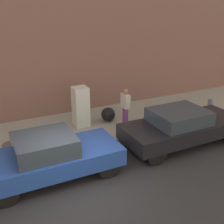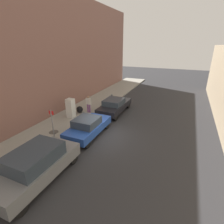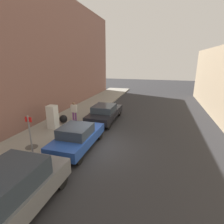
# 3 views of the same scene
# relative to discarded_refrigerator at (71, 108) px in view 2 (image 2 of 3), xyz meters

# --- Properties ---
(ground_plane) EXTENTS (80.00, 80.00, 0.00)m
(ground_plane) POSITION_rel_discarded_refrigerator_xyz_m (3.99, -1.73, -1.00)
(ground_plane) COLOR #28282B
(sidewalk_slab) EXTENTS (3.68, 44.00, 0.14)m
(sidewalk_slab) POSITION_rel_discarded_refrigerator_xyz_m (0.09, -1.73, -0.93)
(sidewalk_slab) COLOR gray
(sidewalk_slab) RESTS_ON ground
(building_facade_near) EXTENTS (2.32, 39.60, 10.93)m
(building_facade_near) POSITION_rel_discarded_refrigerator_xyz_m (-2.91, -1.73, 4.47)
(building_facade_near) COLOR #7F564C
(building_facade_near) RESTS_ON ground
(discarded_refrigerator) EXTENTS (0.63, 0.62, 1.71)m
(discarded_refrigerator) POSITION_rel_discarded_refrigerator_xyz_m (0.00, 0.00, 0.00)
(discarded_refrigerator) COLOR silver
(discarded_refrigerator) RESTS_ON sidewalk_slab
(manhole_cover) EXTENTS (0.70, 0.70, 0.02)m
(manhole_cover) POSITION_rel_discarded_refrigerator_xyz_m (0.53, -2.97, -0.85)
(manhole_cover) COLOR #47443F
(manhole_cover) RESTS_ON sidewalk_slab
(street_sign_post) EXTENTS (0.36, 0.07, 2.33)m
(street_sign_post) POSITION_rel_discarded_refrigerator_xyz_m (1.54, -4.04, 0.46)
(street_sign_post) COLOR slate
(street_sign_post) RESTS_ON sidewalk_slab
(fire_hydrant) EXTENTS (0.22, 0.22, 0.78)m
(fire_hydrant) POSITION_rel_discarded_refrigerator_xyz_m (1.42, 5.95, -0.46)
(fire_hydrant) COLOR slate
(fire_hydrant) RESTS_ON sidewalk_slab
(trash_bag) EXTENTS (0.63, 0.63, 0.63)m
(trash_bag) POSITION_rel_discarded_refrigerator_xyz_m (0.09, 1.24, -0.54)
(trash_bag) COLOR black
(trash_bag) RESTS_ON sidewalk_slab
(pedestrian_walking_far) EXTENTS (0.47, 0.22, 1.64)m
(pedestrian_walking_far) POSITION_rel_discarded_refrigerator_xyz_m (0.85, 1.68, 0.09)
(pedestrian_walking_far) COLOR #7A3D7F
(pedestrian_walking_far) RESTS_ON sidewalk_slab
(parked_suv_gray) EXTENTS (1.99, 4.67, 1.73)m
(parked_suv_gray) POSITION_rel_discarded_refrigerator_xyz_m (3.04, -7.05, -0.12)
(parked_suv_gray) COLOR slate
(parked_suv_gray) RESTS_ON ground
(parked_hatchback_blue) EXTENTS (1.80, 4.19, 1.44)m
(parked_hatchback_blue) POSITION_rel_discarded_refrigerator_xyz_m (3.04, -2.12, -0.26)
(parked_hatchback_blue) COLOR #23479E
(parked_hatchback_blue) RESTS_ON ground
(parked_sedan_dark) EXTENTS (1.89, 4.74, 1.41)m
(parked_sedan_dark) POSITION_rel_discarded_refrigerator_xyz_m (3.04, 2.91, -0.25)
(parked_sedan_dark) COLOR black
(parked_sedan_dark) RESTS_ON ground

